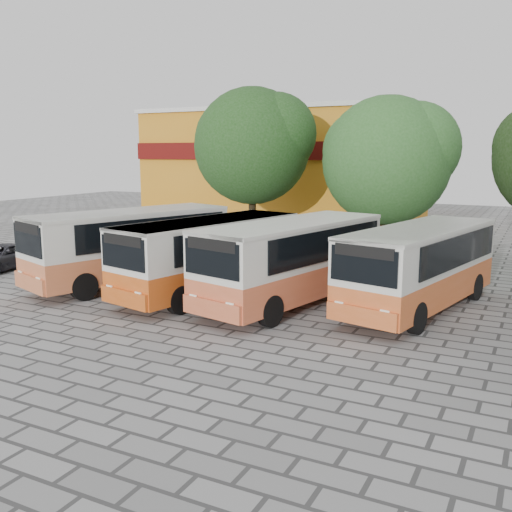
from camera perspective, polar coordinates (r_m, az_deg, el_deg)
The scene contains 9 objects.
ground at distance 16.95m, azimuth 0.80°, elevation -7.17°, with size 90.00×90.00×0.00m, color slate.
shophouse_block at distance 44.38m, azimuth 2.90°, elevation 9.10°, with size 20.40×10.40×8.30m.
bus_far_left at distance 22.66m, azimuth -12.48°, elevation 1.37°, with size 4.88×8.51×2.88m.
bus_centre_left at distance 20.47m, azimuth -4.69°, elevation 0.42°, with size 3.90×7.99×2.74m.
bus_centre_right at distance 19.21m, azimuth 3.67°, elevation -0.08°, with size 4.04×8.23×2.82m.
bus_far_right at distance 19.20m, azimuth 16.07°, elevation -0.63°, with size 3.86×7.96×2.73m.
tree_left at distance 34.35m, azimuth -0.22°, elevation 11.32°, with size 7.22×6.88×8.91m.
tree_middle at distance 30.96m, azimuth 13.11°, elevation 9.69°, with size 7.05×6.72×8.03m.
parked_car at distance 27.51m, azimuth -24.12°, elevation -0.11°, with size 1.81×3.92×1.09m, color #28282F.
Camera 1 is at (7.13, -14.52, 5.09)m, focal length 40.00 mm.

